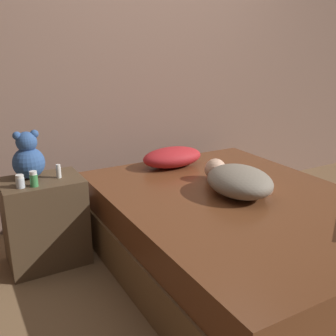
# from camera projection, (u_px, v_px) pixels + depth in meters

# --- Properties ---
(ground_plane) EXTENTS (12.00, 12.00, 0.00)m
(ground_plane) POSITION_uv_depth(u_px,v_px,m) (235.00, 266.00, 2.61)
(ground_plane) COLOR brown
(wall_back) EXTENTS (8.00, 0.06, 2.60)m
(wall_back) POSITION_uv_depth(u_px,v_px,m) (146.00, 58.00, 3.28)
(wall_back) COLOR #846656
(wall_back) RESTS_ON ground_plane
(bed) EXTENTS (1.50, 1.99, 0.50)m
(bed) POSITION_uv_depth(u_px,v_px,m) (237.00, 233.00, 2.54)
(bed) COLOR brown
(bed) RESTS_ON ground_plane
(nightstand) EXTENTS (0.50, 0.37, 0.59)m
(nightstand) POSITION_uv_depth(u_px,v_px,m) (45.00, 221.00, 2.59)
(nightstand) COLOR brown
(nightstand) RESTS_ON ground_plane
(pillow) EXTENTS (0.49, 0.28, 0.15)m
(pillow) POSITION_uv_depth(u_px,v_px,m) (172.00, 157.00, 3.05)
(pillow) COLOR red
(pillow) RESTS_ON bed
(person_lying) EXTENTS (0.43, 0.64, 0.18)m
(person_lying) POSITION_uv_depth(u_px,v_px,m) (237.00, 180.00, 2.50)
(person_lying) COLOR gray
(person_lying) RESTS_ON bed
(teddy_bear) EXTENTS (0.20, 0.20, 0.31)m
(teddy_bear) POSITION_uv_depth(u_px,v_px,m) (28.00, 158.00, 2.49)
(teddy_bear) COLOR #335693
(teddy_bear) RESTS_ON nightstand
(bottle_green) EXTENTS (0.05, 0.05, 0.10)m
(bottle_green) POSITION_uv_depth(u_px,v_px,m) (34.00, 179.00, 2.37)
(bottle_green) COLOR #3D8E4C
(bottle_green) RESTS_ON nightstand
(bottle_white) EXTENTS (0.03, 0.03, 0.09)m
(bottle_white) POSITION_uv_depth(u_px,v_px,m) (59.00, 171.00, 2.52)
(bottle_white) COLOR white
(bottle_white) RESTS_ON nightstand
(bottle_clear) EXTENTS (0.05, 0.05, 0.08)m
(bottle_clear) POSITION_uv_depth(u_px,v_px,m) (20.00, 181.00, 2.35)
(bottle_clear) COLOR silver
(bottle_clear) RESTS_ON nightstand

